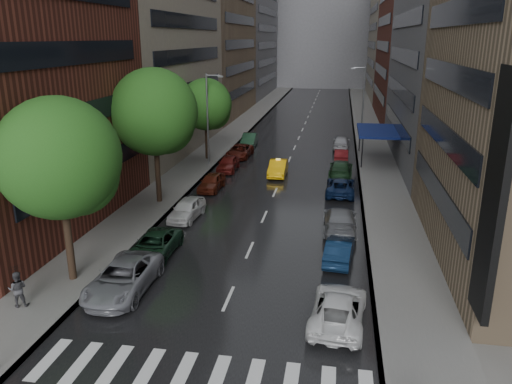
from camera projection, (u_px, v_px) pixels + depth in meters
ground at (208, 345)px, 21.08m from camera, size 220.00×220.00×0.00m
road at (301, 132)px, 68.16m from camera, size 14.00×140.00×0.01m
sidewalk_left at (237, 130)px, 69.56m from camera, size 4.00×140.00×0.15m
sidewalk_right at (368, 134)px, 66.73m from camera, size 4.00×140.00×0.15m
crosswalk at (200, 376)px, 19.16m from camera, size 13.15×2.80×0.01m
buildings_left at (208, 12)px, 74.05m from camera, size 8.00×108.00×38.00m
buildings_right at (419, 17)px, 67.65m from camera, size 8.05×109.10×36.00m
building_far at (324, 23)px, 127.44m from camera, size 40.00×14.00×32.00m
tree_near at (59, 158)px, 24.68m from camera, size 6.16×6.16×9.81m
tree_mid at (154, 112)px, 37.08m from camera, size 6.53×6.53×10.40m
tree_far at (206, 104)px, 51.30m from camera, size 5.34×5.34×8.51m
taxi at (278, 168)px, 46.71m from camera, size 1.62×4.50×1.48m
parked_cars_left at (204, 190)px, 39.95m from camera, size 2.64×41.32×1.58m
parked_cars_right at (340, 193)px, 39.27m from camera, size 2.78×42.43×1.57m
ped_black_umbrella at (17, 283)px, 23.53m from camera, size 1.05×0.98×2.09m
street_lamp_left at (208, 117)px, 49.09m from camera, size 1.74×0.22×9.00m
street_lamp_right at (362, 102)px, 60.79m from camera, size 1.74×0.22×9.00m
awning at (377, 131)px, 51.70m from camera, size 4.00×8.00×3.12m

